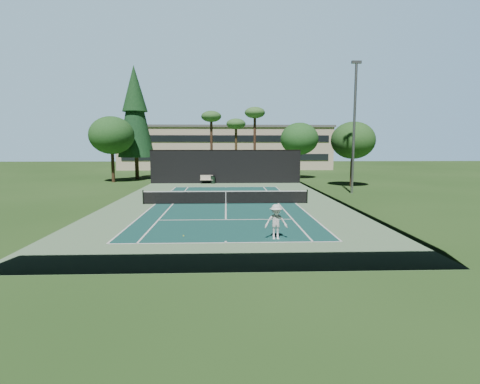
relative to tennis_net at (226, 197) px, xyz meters
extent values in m
plane|color=#264A1B|center=(0.00, 0.00, -0.56)|extent=(160.00, 160.00, 0.00)
cube|color=#658E63|center=(0.00, 0.00, -0.55)|extent=(18.00, 32.00, 0.01)
cube|color=#174A44|center=(0.00, 0.00, -0.55)|extent=(10.97, 23.77, 0.01)
cube|color=white|center=(0.00, -11.88, -0.54)|extent=(10.97, 0.10, 0.01)
cube|color=white|center=(0.00, 11.88, -0.54)|extent=(10.97, 0.10, 0.01)
cube|color=white|center=(0.00, -6.40, -0.54)|extent=(8.23, 0.10, 0.01)
cube|color=white|center=(0.00, 6.40, -0.54)|extent=(8.23, 0.10, 0.01)
cube|color=white|center=(-5.49, 0.00, -0.54)|extent=(0.10, 23.77, 0.01)
cube|color=white|center=(5.49, 0.00, -0.54)|extent=(0.10, 23.77, 0.01)
cube|color=white|center=(-4.12, 0.00, -0.54)|extent=(0.10, 23.77, 0.01)
cube|color=white|center=(4.12, 0.00, -0.54)|extent=(0.10, 23.77, 0.01)
cube|color=white|center=(0.00, 0.00, -0.54)|extent=(0.10, 12.80, 0.01)
cube|color=white|center=(0.00, -11.73, -0.54)|extent=(0.10, 0.30, 0.01)
cube|color=white|center=(0.00, 11.73, -0.54)|extent=(0.10, 0.30, 0.01)
cylinder|color=black|center=(-6.40, 0.00, -0.01)|extent=(0.10, 0.10, 1.10)
cylinder|color=black|center=(6.40, 0.00, -0.01)|extent=(0.10, 0.10, 1.10)
cube|color=black|center=(0.00, 0.00, -0.06)|extent=(12.80, 0.02, 0.92)
cube|color=white|center=(0.00, 0.00, 0.43)|extent=(12.80, 0.04, 0.07)
cube|color=white|center=(0.00, 0.00, -0.06)|extent=(0.05, 0.03, 0.92)
cube|color=black|center=(0.00, 16.00, 1.44)|extent=(18.00, 0.04, 4.00)
cube|color=black|center=(0.00, -16.00, 1.44)|extent=(18.00, 0.04, 4.00)
cube|color=black|center=(9.00, 0.00, 1.44)|extent=(0.04, 32.00, 4.00)
cube|color=black|center=(-9.00, 0.00, 1.44)|extent=(0.04, 32.00, 4.00)
cube|color=black|center=(0.00, 16.00, 3.44)|extent=(18.00, 0.06, 0.06)
imported|color=white|center=(2.44, -11.23, 0.30)|extent=(1.12, 0.66, 1.72)
sphere|color=#CAEB35|center=(-2.11, -10.53, -0.52)|extent=(0.07, 0.07, 0.07)
sphere|color=gold|center=(-2.50, 4.43, -0.52)|extent=(0.07, 0.07, 0.07)
sphere|color=#BCE033|center=(-0.36, 1.87, -0.52)|extent=(0.08, 0.08, 0.08)
sphere|color=yellow|center=(-6.43, 5.01, -0.53)|extent=(0.06, 0.06, 0.06)
cube|color=beige|center=(-2.30, 15.65, -0.11)|extent=(1.50, 0.45, 0.05)
cube|color=beige|center=(-2.30, 15.85, 0.19)|extent=(1.50, 0.06, 0.55)
cube|color=black|center=(-2.90, 15.65, -0.35)|extent=(0.06, 0.40, 0.42)
cube|color=black|center=(-1.70, 15.65, -0.35)|extent=(0.06, 0.40, 0.42)
cylinder|color=black|center=(-1.55, 15.70, -0.11)|extent=(0.52, 0.52, 0.90)
cylinder|color=black|center=(-1.55, 15.70, 0.36)|extent=(0.56, 0.56, 0.05)
cylinder|color=#43301C|center=(-12.00, 22.00, 1.24)|extent=(0.50, 0.50, 3.60)
cone|color=#15391D|center=(-12.00, 22.00, 8.44)|extent=(4.80, 4.80, 12.00)
cone|color=#15391A|center=(-12.00, 22.00, 11.44)|extent=(3.30, 3.30, 6.00)
cylinder|color=#412A1C|center=(-2.00, 24.00, 3.72)|extent=(0.36, 0.36, 8.55)
ellipsoid|color=#34632C|center=(-2.00, 24.00, 7.99)|extent=(2.80, 2.80, 1.54)
cylinder|color=#49351F|center=(1.50, 26.00, 3.27)|extent=(0.36, 0.36, 7.65)
ellipsoid|color=#35692F|center=(1.50, 26.00, 7.09)|extent=(2.80, 2.80, 1.54)
cylinder|color=#442A1D|center=(4.00, 23.00, 3.94)|extent=(0.36, 0.36, 9.00)
ellipsoid|color=#3B6E31|center=(4.00, 23.00, 8.44)|extent=(2.80, 2.80, 1.54)
cylinder|color=#44311D|center=(10.00, 22.00, 1.20)|extent=(0.40, 0.40, 3.52)
ellipsoid|color=#215521|center=(10.00, 22.00, 4.88)|extent=(5.12, 5.12, 4.35)
cylinder|color=#472F1E|center=(14.00, 12.00, 1.09)|extent=(0.40, 0.40, 3.30)
ellipsoid|color=#265521|center=(14.00, 12.00, 4.54)|extent=(4.80, 4.80, 4.08)
cylinder|color=#432D1D|center=(-14.00, 18.00, 1.31)|extent=(0.40, 0.40, 3.74)
ellipsoid|color=#215420|center=(-14.00, 18.00, 5.22)|extent=(5.44, 5.44, 4.62)
cube|color=beige|center=(0.00, 46.00, 3.44)|extent=(40.00, 12.00, 8.00)
cube|color=#59595B|center=(0.00, 46.00, 7.54)|extent=(40.50, 12.50, 0.40)
cube|color=black|center=(0.00, 39.95, 1.84)|extent=(38.00, 0.15, 1.20)
cube|color=black|center=(0.00, 39.95, 5.24)|extent=(38.00, 0.15, 1.20)
cylinder|color=#979A9F|center=(12.00, 6.00, 5.44)|extent=(0.24, 0.24, 12.00)
cube|color=gray|center=(12.00, 6.00, 11.54)|extent=(0.90, 0.25, 0.25)
camera|label=1|loc=(0.03, -28.93, 3.97)|focal=28.00mm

